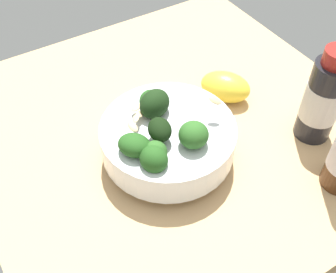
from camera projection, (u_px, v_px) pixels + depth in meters
ground_plane at (174, 131)px, 64.58cm from camera, size 58.67×58.67×3.67cm
bowl_of_broccoli at (167, 137)px, 55.64cm from camera, size 18.33×18.33×9.63cm
lemon_wedge at (225, 87)px, 65.38cm from camera, size 9.50×8.92×4.69cm
bottle_tall at (323, 99)px, 56.86cm from camera, size 5.30×5.30×14.84cm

